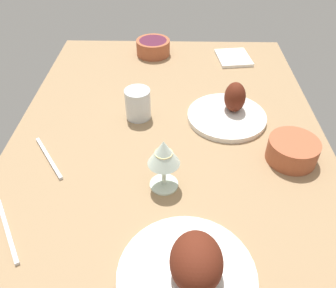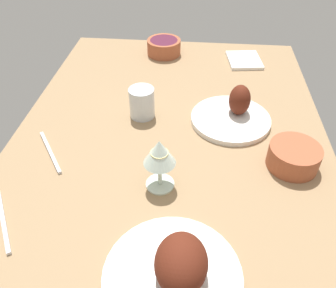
# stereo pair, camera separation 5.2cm
# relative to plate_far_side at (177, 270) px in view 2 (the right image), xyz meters

# --- Properties ---
(dining_table) EXTENTS (1.40, 0.90, 0.04)m
(dining_table) POSITION_rel_plate_far_side_xyz_m (0.37, 0.05, -0.05)
(dining_table) COLOR #937551
(dining_table) RESTS_ON ground
(plate_far_side) EXTENTS (0.27, 0.27, 0.10)m
(plate_far_side) POSITION_rel_plate_far_side_xyz_m (0.00, 0.00, 0.00)
(plate_far_side) COLOR silver
(plate_far_side) RESTS_ON dining_table
(plate_center_main) EXTENTS (0.24, 0.24, 0.11)m
(plate_center_main) POSITION_rel_plate_far_side_xyz_m (0.53, -0.13, -0.01)
(plate_center_main) COLOR silver
(plate_center_main) RESTS_ON dining_table
(bowl_potatoes) EXTENTS (0.13, 0.13, 0.06)m
(bowl_potatoes) POSITION_rel_plate_far_side_xyz_m (0.34, -0.27, 0.00)
(bowl_potatoes) COLOR #A35133
(bowl_potatoes) RESTS_ON dining_table
(bowl_onions) EXTENTS (0.13, 0.13, 0.06)m
(bowl_onions) POSITION_rel_plate_far_side_xyz_m (0.95, 0.12, -0.00)
(bowl_onions) COLOR #A35133
(bowl_onions) RESTS_ON dining_table
(wine_glass) EXTENTS (0.08, 0.08, 0.14)m
(wine_glass) POSITION_rel_plate_far_side_xyz_m (0.24, 0.06, 0.07)
(wine_glass) COLOR silver
(wine_glass) RESTS_ON dining_table
(water_tumbler) EXTENTS (0.08, 0.08, 0.09)m
(water_tumbler) POSITION_rel_plate_far_side_xyz_m (0.52, 0.14, 0.01)
(water_tumbler) COLOR silver
(water_tumbler) RESTS_ON dining_table
(folded_napkin) EXTENTS (0.16, 0.14, 0.01)m
(folded_napkin) POSITION_rel_plate_far_side_xyz_m (0.91, -0.19, -0.03)
(folded_napkin) COLOR white
(folded_napkin) RESTS_ON dining_table
(fork_loose) EXTENTS (0.16, 0.11, 0.01)m
(fork_loose) POSITION_rel_plate_far_side_xyz_m (0.10, 0.39, -0.03)
(fork_loose) COLOR silver
(fork_loose) RESTS_ON dining_table
(spoon_loose) EXTENTS (0.16, 0.11, 0.01)m
(spoon_loose) POSITION_rel_plate_far_side_xyz_m (0.33, 0.37, -0.03)
(spoon_loose) COLOR silver
(spoon_loose) RESTS_ON dining_table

